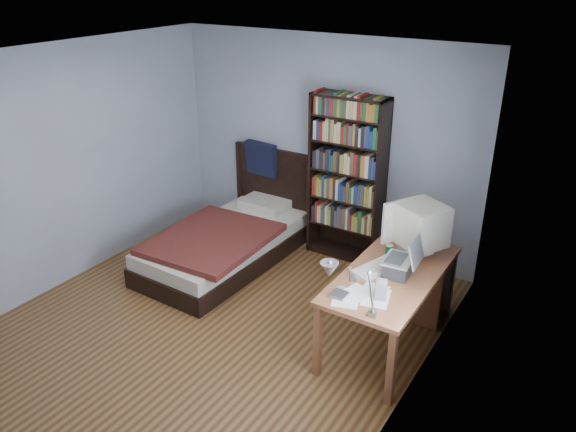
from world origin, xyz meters
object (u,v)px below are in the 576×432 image
object	(u,v)px
speaker	(381,290)
bookshelf	(347,179)
laptop	(400,265)
soda_can	(389,251)
bed	(230,239)
desk	(408,281)
keyboard	(377,268)
desk_lamp	(337,275)
crt_monitor	(419,225)

from	to	relation	value
speaker	bookshelf	size ratio (longest dim) A/B	0.09
laptop	soda_can	bearing A→B (deg)	128.61
speaker	bed	world-z (taller)	bed
soda_can	bookshelf	size ratio (longest dim) A/B	0.06
speaker	soda_can	world-z (taller)	speaker
desk	soda_can	bearing A→B (deg)	-123.63
keyboard	bed	xyz separation A→B (m)	(-2.05, 0.52, -0.49)
keyboard	soda_can	size ratio (longest dim) A/B	4.09
desk	speaker	xyz separation A→B (m)	(0.08, -0.89, 0.40)
keyboard	soda_can	bearing A→B (deg)	109.65
laptop	bookshelf	size ratio (longest dim) A/B	0.20
keyboard	speaker	size ratio (longest dim) A/B	2.86
desk	laptop	world-z (taller)	laptop
bed	laptop	bearing A→B (deg)	-12.76
desk	speaker	distance (m)	0.98
desk_lamp	bookshelf	bearing A→B (deg)	114.92
keyboard	bookshelf	distance (m)	1.66
desk	desk_lamp	bearing A→B (deg)	-89.83
desk	desk_lamp	size ratio (longest dim) A/B	2.44
speaker	desk_lamp	bearing A→B (deg)	-112.03
desk_lamp	speaker	xyz separation A→B (m)	(0.08, 0.64, -0.44)
speaker	laptop	bearing A→B (deg)	76.68
desk	speaker	size ratio (longest dim) A/B	9.35
desk_lamp	desk	bearing A→B (deg)	90.17
desk_lamp	keyboard	world-z (taller)	desk_lamp
laptop	speaker	world-z (taller)	laptop
keyboard	bed	distance (m)	2.17
desk	crt_monitor	distance (m)	0.59
desk_lamp	soda_can	xyz separation A→B (m)	(-0.14, 1.33, -0.46)
laptop	speaker	xyz separation A→B (m)	(0.01, -0.43, -0.02)
crt_monitor	desk_lamp	distance (m)	1.59
speaker	bed	xyz separation A→B (m)	(-2.27, 0.94, -0.56)
crt_monitor	keyboard	size ratio (longest dim) A/B	1.19
crt_monitor	desk_lamp	size ratio (longest dim) A/B	0.89
bookshelf	speaker	bearing A→B (deg)	-55.82
crt_monitor	soda_can	bearing A→B (deg)	-126.62
desk_lamp	keyboard	bearing A→B (deg)	97.25
soda_can	bed	xyz separation A→B (m)	(-2.05, 0.25, -0.54)
laptop	soda_can	size ratio (longest dim) A/B	3.19
desk	crt_monitor	size ratio (longest dim) A/B	2.73
crt_monitor	soda_can	size ratio (longest dim) A/B	4.89
desk_lamp	bookshelf	xyz separation A→B (m)	(-1.11, 2.39, -0.29)
soda_can	bed	size ratio (longest dim) A/B	0.06
bed	crt_monitor	bearing A→B (deg)	-0.38
laptop	bookshelf	distance (m)	1.77
desk	keyboard	distance (m)	0.59
desk	speaker	world-z (taller)	speaker
bookshelf	laptop	bearing A→B (deg)	-48.30
crt_monitor	bed	distance (m)	2.35
crt_monitor	laptop	world-z (taller)	crt_monitor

